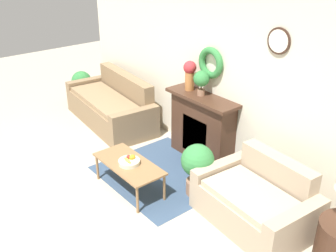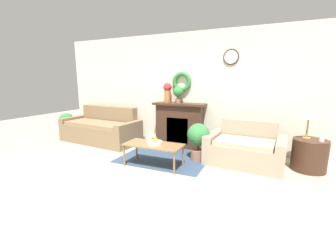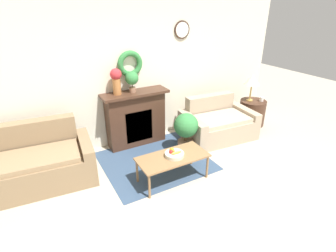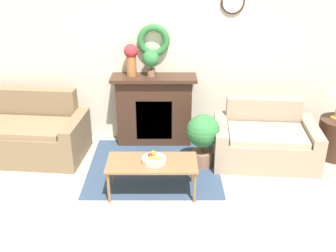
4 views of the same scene
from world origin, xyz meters
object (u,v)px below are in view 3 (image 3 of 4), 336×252
fireplace (136,118)px  couch_left (20,167)px  table_lamp (252,80)px  potted_plant_on_mantel (132,79)px  side_table_by_loveseat (252,112)px  fruit_bowl (174,154)px  loveseat_right (217,124)px  coffee_table (173,159)px  vase_on_mantel_left (116,79)px  potted_plant_floor_by_loveseat (186,129)px  mug (262,99)px

fireplace → couch_left: size_ratio=0.57×
table_lamp → potted_plant_on_mantel: size_ratio=1.52×
side_table_by_loveseat → table_lamp: (-0.07, 0.06, 0.75)m
side_table_by_loveseat → couch_left: bearing=179.3°
fruit_bowl → table_lamp: size_ratio=0.50×
loveseat_right → coffee_table: 1.78m
loveseat_right → table_lamp: bearing=13.5°
potted_plant_on_mantel → vase_on_mantel_left: bearing=176.0°
loveseat_right → potted_plant_floor_by_loveseat: size_ratio=1.97×
potted_plant_on_mantel → coffee_table: bearing=-87.8°
fruit_bowl → potted_plant_on_mantel: (-0.08, 1.39, 0.85)m
coffee_table → fruit_bowl: size_ratio=3.72×
vase_on_mantel_left → potted_plant_floor_by_loveseat: vase_on_mantel_left is taller
coffee_table → fruit_bowl: (0.02, -0.00, 0.08)m
couch_left → potted_plant_on_mantel: size_ratio=5.68×
loveseat_right → vase_on_mantel_left: bearing=168.3°
potted_plant_floor_by_loveseat → potted_plant_on_mantel: bearing=135.3°
fireplace → table_lamp: bearing=-8.8°
loveseat_right → couch_left: bearing=-177.7°
fireplace → coffee_table: (0.01, -1.40, -0.15)m
loveseat_right → vase_on_mantel_left: (-1.90, 0.56, 1.06)m
fireplace → potted_plant_floor_by_loveseat: size_ratio=1.66×
loveseat_right → mug: (1.22, -0.00, 0.33)m
loveseat_right → mug: loveseat_right is taller
table_lamp → vase_on_mantel_left: (-2.92, 0.41, 0.31)m
table_lamp → potted_plant_floor_by_loveseat: (-1.91, -0.33, -0.58)m
couch_left → mug: couch_left is taller
potted_plant_floor_by_loveseat → couch_left: bearing=173.1°
coffee_table → side_table_by_loveseat: side_table_by_loveseat is taller
potted_plant_floor_by_loveseat → fruit_bowl: bearing=-134.0°
side_table_by_loveseat → fruit_bowl: bearing=-160.2°
potted_plant_floor_by_loveseat → coffee_table: bearing=-135.2°
vase_on_mantel_left → potted_plant_floor_by_loveseat: size_ratio=0.62×
coffee_table → vase_on_mantel_left: vase_on_mantel_left is taller
loveseat_right → fruit_bowl: size_ratio=5.04×
fruit_bowl → vase_on_mantel_left: vase_on_mantel_left is taller
mug → vase_on_mantel_left: (-3.12, 0.56, 0.73)m
table_lamp → mug: 0.49m
coffee_table → table_lamp: size_ratio=1.88×
mug → potted_plant_floor_by_loveseat: 2.13m
couch_left → fruit_bowl: bearing=-20.2°
coffee_table → vase_on_mantel_left: (-0.34, 1.41, 0.96)m
mug → fruit_bowl: bearing=-163.0°
coffee_table → potted_plant_on_mantel: 1.67m
loveseat_right → table_lamp: 1.27m
fruit_bowl → side_table_by_loveseat: (2.63, 0.95, -0.18)m
fireplace → potted_plant_floor_by_loveseat: fireplace is taller
coffee_table → potted_plant_on_mantel: bearing=92.2°
table_lamp → potted_plant_floor_by_loveseat: table_lamp is taller
couch_left → table_lamp: (4.66, -0.00, 0.71)m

